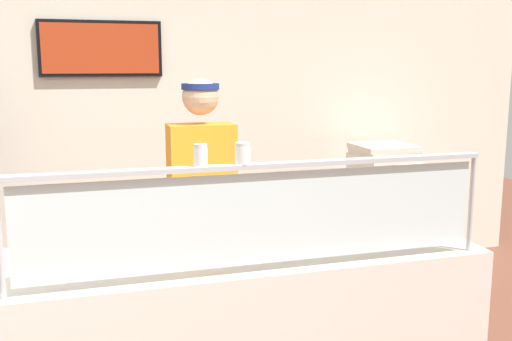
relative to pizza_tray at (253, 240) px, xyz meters
name	(u,v)px	position (x,y,z in m)	size (l,w,h in m)	color
shop_rear_unit	(169,123)	(-0.08, 2.16, 0.39)	(6.68, 0.13, 2.70)	silver
sneeze_guard	(263,205)	(-0.07, -0.40, 0.28)	(2.10, 0.06, 0.48)	#B2B5BC
pizza_tray	(253,240)	(0.00, 0.00, 0.00)	(0.48, 0.48, 0.04)	#9EA0A8
pizza_server	(263,237)	(0.05, -0.02, 0.02)	(0.07, 0.28, 0.01)	#ADAFB7
parmesan_shaker	(201,157)	(-0.34, -0.40, 0.50)	(0.06, 0.06, 0.09)	white
pepper_flake_shaker	(243,155)	(-0.16, -0.40, 0.50)	(0.06, 0.06, 0.09)	white
worker_figure	(203,208)	(-0.13, 0.58, 0.04)	(0.41, 0.50, 1.76)	#23232D
prep_shelf	(381,228)	(1.65, 1.67, -0.52)	(0.70, 0.55, 0.90)	#B7BABF
pizza_box_stack	(384,160)	(1.65, 1.67, 0.07)	(0.49, 0.49, 0.27)	silver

